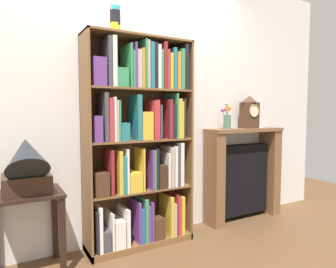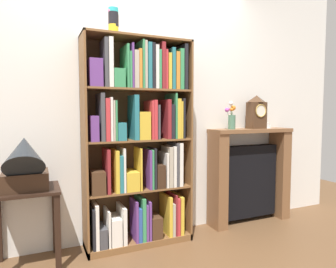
{
  "view_description": "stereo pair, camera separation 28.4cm",
  "coord_description": "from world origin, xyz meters",
  "px_view_note": "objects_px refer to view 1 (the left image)",
  "views": [
    {
      "loc": [
        -1.1,
        -2.39,
        1.23
      ],
      "look_at": [
        0.3,
        0.08,
        1.02
      ],
      "focal_mm": 31.83,
      "sensor_mm": 36.0,
      "label": 1
    },
    {
      "loc": [
        -0.84,
        -2.52,
        1.23
      ],
      "look_at": [
        0.3,
        0.08,
        1.02
      ],
      "focal_mm": 31.83,
      "sensor_mm": 36.0,
      "label": 2
    }
  ],
  "objects_px": {
    "side_table_left": "(28,215)",
    "gramophone": "(26,165)",
    "mantel_clock": "(250,112)",
    "teacup_with_saucer": "(258,125)",
    "fireplace_mantel": "(242,174)",
    "flower_vase": "(227,117)",
    "cup_stack": "(115,20)",
    "bookshelf": "(141,146)"
  },
  "relations": [
    {
      "from": "bookshelf",
      "to": "teacup_with_saucer",
      "type": "xyz_separation_m",
      "value": [
        1.52,
        0.04,
        0.16
      ]
    },
    {
      "from": "cup_stack",
      "to": "gramophone",
      "type": "xyz_separation_m",
      "value": [
        -0.73,
        -0.12,
        -1.16
      ]
    },
    {
      "from": "mantel_clock",
      "to": "teacup_with_saucer",
      "type": "xyz_separation_m",
      "value": [
        0.14,
        0.0,
        -0.16
      ]
    },
    {
      "from": "bookshelf",
      "to": "fireplace_mantel",
      "type": "xyz_separation_m",
      "value": [
        1.31,
        0.06,
        -0.4
      ]
    },
    {
      "from": "side_table_left",
      "to": "gramophone",
      "type": "xyz_separation_m",
      "value": [
        -0.0,
        -0.06,
        0.39
      ]
    },
    {
      "from": "cup_stack",
      "to": "side_table_left",
      "type": "relative_size",
      "value": 0.38
    },
    {
      "from": "cup_stack",
      "to": "flower_vase",
      "type": "relative_size",
      "value": 0.8
    },
    {
      "from": "mantel_clock",
      "to": "side_table_left",
      "type": "bearing_deg",
      "value": -178.13
    },
    {
      "from": "side_table_left",
      "to": "gramophone",
      "type": "bearing_deg",
      "value": -90.0
    },
    {
      "from": "gramophone",
      "to": "teacup_with_saucer",
      "type": "xyz_separation_m",
      "value": [
        2.47,
        0.14,
        0.23
      ]
    },
    {
      "from": "gramophone",
      "to": "teacup_with_saucer",
      "type": "relative_size",
      "value": 4.05
    },
    {
      "from": "gramophone",
      "to": "flower_vase",
      "type": "xyz_separation_m",
      "value": [
        1.99,
        0.14,
        0.33
      ]
    },
    {
      "from": "flower_vase",
      "to": "teacup_with_saucer",
      "type": "xyz_separation_m",
      "value": [
        0.47,
        -0.0,
        -0.1
      ]
    },
    {
      "from": "cup_stack",
      "to": "mantel_clock",
      "type": "bearing_deg",
      "value": 0.72
    },
    {
      "from": "side_table_left",
      "to": "flower_vase",
      "type": "bearing_deg",
      "value": 2.31
    },
    {
      "from": "bookshelf",
      "to": "side_table_left",
      "type": "bearing_deg",
      "value": -177.57
    },
    {
      "from": "cup_stack",
      "to": "side_table_left",
      "type": "xyz_separation_m",
      "value": [
        -0.73,
        -0.06,
        -1.55
      ]
    },
    {
      "from": "fireplace_mantel",
      "to": "flower_vase",
      "type": "height_order",
      "value": "flower_vase"
    },
    {
      "from": "flower_vase",
      "to": "teacup_with_saucer",
      "type": "relative_size",
      "value": 2.37
    },
    {
      "from": "mantel_clock",
      "to": "bookshelf",
      "type": "bearing_deg",
      "value": -178.52
    },
    {
      "from": "cup_stack",
      "to": "bookshelf",
      "type": "bearing_deg",
      "value": -4.03
    },
    {
      "from": "gramophone",
      "to": "fireplace_mantel",
      "type": "height_order",
      "value": "gramophone"
    },
    {
      "from": "side_table_left",
      "to": "gramophone",
      "type": "relative_size",
      "value": 1.24
    },
    {
      "from": "mantel_clock",
      "to": "flower_vase",
      "type": "xyz_separation_m",
      "value": [
        -0.33,
        0.0,
        -0.06
      ]
    },
    {
      "from": "side_table_left",
      "to": "bookshelf",
      "type": "bearing_deg",
      "value": 2.43
    },
    {
      "from": "mantel_clock",
      "to": "cup_stack",
      "type": "bearing_deg",
      "value": -179.28
    },
    {
      "from": "gramophone",
      "to": "teacup_with_saucer",
      "type": "height_order",
      "value": "gramophone"
    },
    {
      "from": "cup_stack",
      "to": "gramophone",
      "type": "height_order",
      "value": "cup_stack"
    },
    {
      "from": "cup_stack",
      "to": "flower_vase",
      "type": "height_order",
      "value": "cup_stack"
    },
    {
      "from": "fireplace_mantel",
      "to": "cup_stack",
      "type": "bearing_deg",
      "value": -178.38
    },
    {
      "from": "teacup_with_saucer",
      "to": "bookshelf",
      "type": "bearing_deg",
      "value": -178.56
    },
    {
      "from": "cup_stack",
      "to": "mantel_clock",
      "type": "distance_m",
      "value": 1.78
    },
    {
      "from": "bookshelf",
      "to": "teacup_with_saucer",
      "type": "bearing_deg",
      "value": 1.44
    },
    {
      "from": "mantel_clock",
      "to": "teacup_with_saucer",
      "type": "distance_m",
      "value": 0.21
    },
    {
      "from": "bookshelf",
      "to": "teacup_with_saucer",
      "type": "relative_size",
      "value": 15.17
    },
    {
      "from": "bookshelf",
      "to": "gramophone",
      "type": "height_order",
      "value": "bookshelf"
    },
    {
      "from": "bookshelf",
      "to": "gramophone",
      "type": "xyz_separation_m",
      "value": [
        -0.95,
        -0.1,
        -0.07
      ]
    },
    {
      "from": "bookshelf",
      "to": "side_table_left",
      "type": "distance_m",
      "value": 1.06
    },
    {
      "from": "bookshelf",
      "to": "flower_vase",
      "type": "xyz_separation_m",
      "value": [
        1.04,
        0.04,
        0.25
      ]
    },
    {
      "from": "cup_stack",
      "to": "gramophone",
      "type": "relative_size",
      "value": 0.47
    },
    {
      "from": "fireplace_mantel",
      "to": "side_table_left",
      "type": "bearing_deg",
      "value": -177.48
    },
    {
      "from": "flower_vase",
      "to": "teacup_with_saucer",
      "type": "distance_m",
      "value": 0.48
    }
  ]
}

